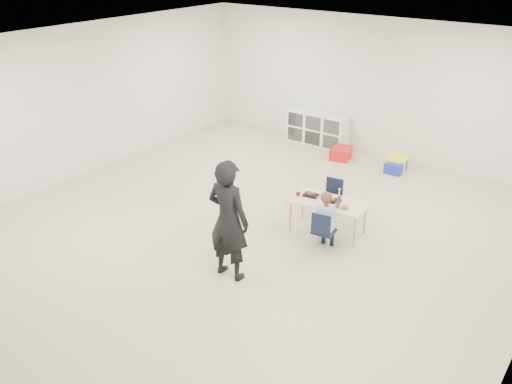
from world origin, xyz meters
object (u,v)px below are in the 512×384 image
Objects in this scene: chair_near at (324,230)px; adult at (228,220)px; table at (327,217)px; cubby_shelf at (317,129)px; child at (325,219)px.

adult is at bearing -125.19° from chair_near.
chair_near is 0.38× the size of adult.
table is 0.73× the size of adult.
child is at bearing -58.32° from cubby_shelf.
child is 1.53m from adult.
table is 0.58m from child.
adult is (-0.70, -1.32, 0.34)m from child.
chair_near is at bearing 0.00° from child.
chair_near is at bearing -73.62° from table.
table is 1.92× the size of chair_near.
child is (0.21, -0.49, 0.23)m from table.
chair_near is 0.18m from child.
chair_near reaches higher than table.
child reaches higher than cubby_shelf.
adult reaches higher than chair_near.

